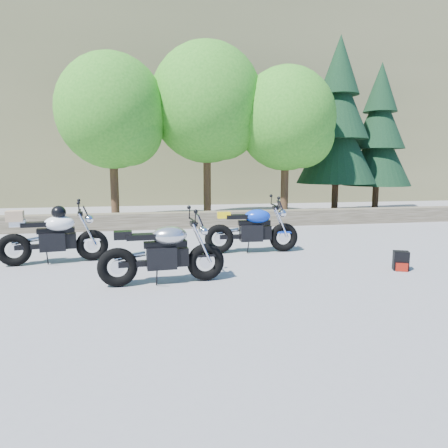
{
  "coord_description": "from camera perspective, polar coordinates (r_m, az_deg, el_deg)",
  "views": [
    {
      "loc": [
        -1.32,
        -7.11,
        1.94
      ],
      "look_at": [
        0.2,
        1.0,
        0.75
      ],
      "focal_mm": 32.0,
      "sensor_mm": 36.0,
      "label": 1
    }
  ],
  "objects": [
    {
      "name": "blue_bike",
      "position": [
        9.05,
        4.1,
        -0.8
      ],
      "size": [
        2.16,
        0.68,
        1.08
      ],
      "rotation": [
        0.0,
        0.0,
        -0.05
      ],
      "color": "black",
      "rests_on": "ground"
    },
    {
      "name": "conifer_near",
      "position": [
        17.14,
        15.94,
        13.74
      ],
      "size": [
        3.17,
        3.17,
        7.06
      ],
      "color": "#382314",
      "rests_on": "ground"
    },
    {
      "name": "ground",
      "position": [
        7.48,
        -0.1,
        -6.82
      ],
      "size": [
        90.0,
        90.0,
        0.0
      ],
      "primitive_type": "plane",
      "color": "gray",
      "rests_on": "ground"
    },
    {
      "name": "backpack",
      "position": [
        8.25,
        23.95,
        -4.86
      ],
      "size": [
        0.32,
        0.31,
        0.37
      ],
      "rotation": [
        0.0,
        0.0,
        -0.4
      ],
      "color": "black",
      "rests_on": "ground"
    },
    {
      "name": "conifer_far",
      "position": [
        18.69,
        21.23,
        11.76
      ],
      "size": [
        2.82,
        2.82,
        6.27
      ],
      "color": "#382314",
      "rests_on": "ground"
    },
    {
      "name": "stone_wall",
      "position": [
        12.79,
        -4.6,
        0.6
      ],
      "size": [
        22.0,
        0.55,
        0.5
      ],
      "primitive_type": "cube",
      "color": "#47402F",
      "rests_on": "ground"
    },
    {
      "name": "tree_decid_right",
      "position": [
        15.0,
        9.31,
        14.09
      ],
      "size": [
        3.54,
        3.54,
        5.41
      ],
      "color": "#382314",
      "rests_on": "ground"
    },
    {
      "name": "white_bike",
      "position": [
        8.71,
        -23.24,
        -1.5
      ],
      "size": [
        2.11,
        0.67,
        1.17
      ],
      "rotation": [
        0.0,
        0.0,
        0.15
      ],
      "color": "black",
      "rests_on": "ground"
    },
    {
      "name": "tree_decid_mid",
      "position": [
        14.96,
        -2.03,
        16.29
      ],
      "size": [
        4.08,
        4.08,
        6.24
      ],
      "color": "#382314",
      "rests_on": "ground"
    },
    {
      "name": "silver_bike",
      "position": [
        6.71,
        -8.64,
        -4.16
      ],
      "size": [
        2.11,
        0.67,
        1.06
      ],
      "rotation": [
        0.0,
        0.0,
        0.07
      ],
      "color": "black",
      "rests_on": "ground"
    },
    {
      "name": "hillside",
      "position": [
        35.8,
        -3.71,
        17.15
      ],
      "size": [
        80.0,
        30.0,
        15.0
      ],
      "primitive_type": "cube",
      "color": "brown",
      "rests_on": "ground"
    },
    {
      "name": "tree_decid_left",
      "position": [
        14.38,
        -15.33,
        14.7
      ],
      "size": [
        3.67,
        3.67,
        5.62
      ],
      "color": "#382314",
      "rests_on": "ground"
    }
  ]
}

